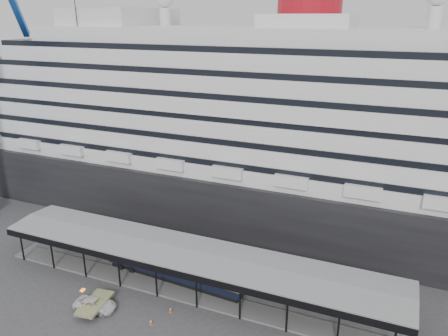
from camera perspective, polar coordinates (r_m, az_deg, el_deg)
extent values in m
plane|color=#39393C|center=(58.23, -6.66, -17.43)|extent=(200.00, 200.00, 0.00)
cube|color=black|center=(81.60, 4.23, -2.05)|extent=(130.00, 30.00, 10.00)
cube|color=slate|center=(61.71, -4.32, -14.83)|extent=(56.00, 8.00, 0.24)
cube|color=slate|center=(61.10, -4.64, -15.05)|extent=(54.00, 0.08, 0.10)
cube|color=slate|center=(62.15, -4.01, -14.37)|extent=(54.00, 0.08, 0.10)
cube|color=black|center=(56.05, -6.58, -13.50)|extent=(56.00, 0.18, 0.90)
cube|color=black|center=(62.87, -2.53, -9.46)|extent=(56.00, 0.18, 0.90)
cube|color=slate|center=(59.02, -4.45, -10.76)|extent=(56.00, 9.00, 0.24)
cylinder|color=black|center=(82.31, -17.92, 10.69)|extent=(0.12, 0.12, 47.21)
imported|color=silver|center=(59.05, -16.48, -16.73)|extent=(5.55, 3.09, 1.47)
cube|color=black|center=(62.48, -6.44, -13.93)|extent=(20.13, 3.49, 0.67)
cube|color=black|center=(62.01, -6.47, -13.27)|extent=(21.11, 3.93, 1.05)
cube|color=beige|center=(61.40, -6.51, -12.37)|extent=(21.11, 3.97, 1.24)
cube|color=black|center=(60.98, -6.54, -11.72)|extent=(21.11, 3.93, 0.38)
cube|color=#F8520D|center=(60.37, -14.77, -16.50)|extent=(0.38, 0.38, 0.03)
cone|color=#F8520D|center=(60.18, -14.80, -16.24)|extent=(0.32, 0.32, 0.67)
cylinder|color=white|center=(60.14, -14.80, -16.19)|extent=(0.21, 0.21, 0.13)
cube|color=#F6580D|center=(55.76, -9.52, -19.48)|extent=(0.44, 0.44, 0.03)
cone|color=#F6580D|center=(55.55, -9.54, -19.20)|extent=(0.37, 0.37, 0.69)
cylinder|color=white|center=(55.51, -9.54, -19.15)|extent=(0.22, 0.22, 0.13)
cube|color=#E5520C|center=(57.24, -6.98, -18.17)|extent=(0.47, 0.47, 0.03)
cone|color=#E5520C|center=(57.03, -6.99, -17.90)|extent=(0.40, 0.40, 0.67)
cylinder|color=white|center=(56.99, -7.00, -17.84)|extent=(0.22, 0.22, 0.13)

